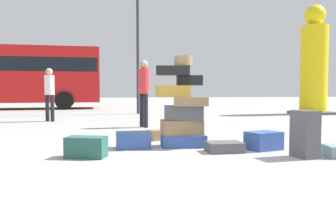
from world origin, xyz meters
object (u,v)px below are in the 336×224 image
suitcase_brown_upright_blue (163,135)px  suitcase_teal_white_trunk (86,147)px  yellow_dummy_statue (314,66)px  person_tourist_with_camera (49,90)px  suitcase_tower (182,110)px  suitcase_charcoal_foreground_far (305,134)px  person_bearded_onlooker (144,87)px  suitcase_navy_behind_tower (133,140)px  suitcase_navy_foreground_near (264,141)px  lamp_post (138,7)px  suitcase_charcoal_left_side (224,147)px

suitcase_brown_upright_blue → suitcase_teal_white_trunk: (-1.38, -1.72, 0.06)m
yellow_dummy_statue → person_tourist_with_camera: bearing=-169.2°
yellow_dummy_statue → suitcase_brown_upright_blue: bearing=-137.3°
suitcase_tower → suitcase_teal_white_trunk: suitcase_tower is taller
suitcase_charcoal_foreground_far → person_bearded_onlooker: bearing=104.0°
suitcase_tower → suitcase_navy_behind_tower: 0.99m
suitcase_brown_upright_blue → suitcase_charcoal_foreground_far: (1.79, -2.21, 0.25)m
suitcase_navy_behind_tower → suitcase_navy_foreground_near: (2.13, -0.45, 0.01)m
suitcase_tower → person_bearded_onlooker: 3.38m
suitcase_navy_foreground_near → lamp_post: size_ratio=0.08×
suitcase_tower → suitcase_brown_upright_blue: bearing=103.2°
suitcase_teal_white_trunk → yellow_dummy_statue: 12.02m
suitcase_navy_foreground_near → suitcase_brown_upright_blue: bearing=116.4°
suitcase_charcoal_left_side → yellow_dummy_statue: yellow_dummy_statue is taller
suitcase_navy_foreground_near → suitcase_charcoal_left_side: size_ratio=0.95×
person_bearded_onlooker → lamp_post: bearing=154.4°
suitcase_navy_behind_tower → suitcase_charcoal_foreground_far: suitcase_charcoal_foreground_far is taller
suitcase_teal_white_trunk → yellow_dummy_statue: size_ratio=0.13×
suitcase_brown_upright_blue → suitcase_charcoal_foreground_far: size_ratio=0.81×
suitcase_charcoal_left_side → suitcase_brown_upright_blue: bearing=115.4°
suitcase_brown_upright_blue → suitcase_charcoal_foreground_far: suitcase_charcoal_foreground_far is taller
suitcase_charcoal_foreground_far → person_bearded_onlooker: size_ratio=0.39×
suitcase_navy_behind_tower → suitcase_teal_white_trunk: bearing=-135.9°
suitcase_navy_behind_tower → person_tourist_with_camera: size_ratio=0.34×
suitcase_charcoal_left_side → person_tourist_with_camera: bearing=120.0°
person_tourist_with_camera → suitcase_teal_white_trunk: bearing=-38.7°
suitcase_tower → suitcase_charcoal_foreground_far: size_ratio=2.28×
suitcase_charcoal_left_side → yellow_dummy_statue: size_ratio=0.13×
suitcase_brown_upright_blue → suitcase_navy_foreground_near: bearing=-64.4°
suitcase_teal_white_trunk → person_bearded_onlooker: 4.41m
suitcase_charcoal_left_side → lamp_post: lamp_post is taller
suitcase_charcoal_left_side → person_tourist_with_camera: 7.30m
suitcase_teal_white_trunk → suitcase_tower: bearing=43.9°
suitcase_navy_foreground_near → person_tourist_with_camera: bearing=106.7°
suitcase_teal_white_trunk → person_tourist_with_camera: size_ratio=0.34×
suitcase_tower → yellow_dummy_statue: 10.27m
suitcase_brown_upright_blue → yellow_dummy_statue: bearing=22.7°
suitcase_brown_upright_blue → yellow_dummy_statue: (7.13, 6.57, 1.87)m
suitcase_brown_upright_blue → suitcase_navy_foreground_near: (1.49, -1.46, 0.05)m
lamp_post → suitcase_teal_white_trunk: bearing=-98.6°
person_tourist_with_camera → suitcase_charcoal_foreground_far: bearing=-17.9°
suitcase_teal_white_trunk → person_tourist_with_camera: bearing=120.3°
suitcase_teal_white_trunk → suitcase_navy_foreground_near: bearing=22.0°
suitcase_tower → suitcase_charcoal_left_side: suitcase_tower is taller
person_bearded_onlooker → lamp_post: (0.24, 5.38, 3.30)m
suitcase_charcoal_left_side → person_bearded_onlooker: person_bearded_onlooker is taller
suitcase_teal_white_trunk → person_bearded_onlooker: size_ratio=0.32×
suitcase_navy_foreground_near → person_bearded_onlooker: person_bearded_onlooker is taller
suitcase_navy_foreground_near → suitcase_teal_white_trunk: bearing=166.2°
suitcase_navy_behind_tower → person_tourist_with_camera: person_tourist_with_camera is taller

